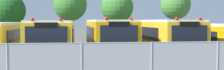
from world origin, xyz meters
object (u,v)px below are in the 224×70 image
object	(u,v)px
tree_3	(175,4)
school_bus_3	(158,37)
school_bus_2	(107,37)
tree_1	(71,4)
tree_0	(8,11)
tree_2	(117,7)
school_bus_4	(206,38)
school_bus_1	(55,38)

from	to	relation	value
tree_3	school_bus_3	bearing A→B (deg)	-114.24
school_bus_2	tree_1	size ratio (longest dim) A/B	1.77
school_bus_2	school_bus_3	bearing A→B (deg)	176.01
tree_0	tree_3	world-z (taller)	tree_3
tree_2	tree_3	world-z (taller)	tree_3
school_bus_4	tree_1	bearing A→B (deg)	-47.48
school_bus_2	school_bus_4	distance (m)	7.14
tree_0	tree_2	world-z (taller)	tree_2
school_bus_1	school_bus_2	world-z (taller)	school_bus_2
school_bus_4	tree_3	size ratio (longest dim) A/B	1.88
tree_0	tree_3	xyz separation A→B (m)	(17.68, 0.91, 0.87)
school_bus_1	tree_1	world-z (taller)	tree_1
tree_0	school_bus_3	bearing A→B (deg)	-40.37
school_bus_4	school_bus_3	bearing A→B (deg)	-1.36
school_bus_1	tree_0	world-z (taller)	tree_0
school_bus_3	school_bus_4	distance (m)	3.59
tree_0	tree_2	size ratio (longest dim) A/B	0.93
school_bus_2	tree_1	xyz separation A→B (m)	(-2.69, 10.05, 2.80)
tree_3	tree_1	bearing A→B (deg)	-173.67
school_bus_2	tree_2	xyz separation A→B (m)	(2.17, 10.26, 2.54)
tree_1	tree_2	distance (m)	4.88
school_bus_4	tree_1	size ratio (longest dim) A/B	1.91
school_bus_2	tree_3	size ratio (longest dim) A/B	1.75
school_bus_1	tree_1	size ratio (longest dim) A/B	1.91
school_bus_4	tree_0	distance (m)	19.40
school_bus_3	tree_3	world-z (taller)	tree_3
school_bus_1	tree_0	distance (m)	11.94
tree_1	tree_3	distance (m)	11.51
school_bus_2	tree_3	distance (m)	14.61
school_bus_3	tree_0	distance (m)	16.53
school_bus_1	school_bus_3	world-z (taller)	school_bus_3
tree_0	tree_1	xyz separation A→B (m)	(6.24, -0.36, 0.68)
school_bus_1	tree_1	distance (m)	10.55
tree_0	school_bus_2	bearing A→B (deg)	-49.33
school_bus_1	tree_3	size ratio (longest dim) A/B	1.88
school_bus_2	tree_0	xyz separation A→B (m)	(-8.94, 10.40, 2.12)
tree_0	tree_2	distance (m)	11.12
tree_1	school_bus_3	bearing A→B (deg)	-58.67
school_bus_3	school_bus_4	xyz separation A→B (m)	(3.58, -0.01, -0.13)
school_bus_4	tree_2	world-z (taller)	tree_2
school_bus_4	tree_3	xyz separation A→B (m)	(1.61, 11.54, 3.12)
school_bus_2	tree_1	distance (m)	10.77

